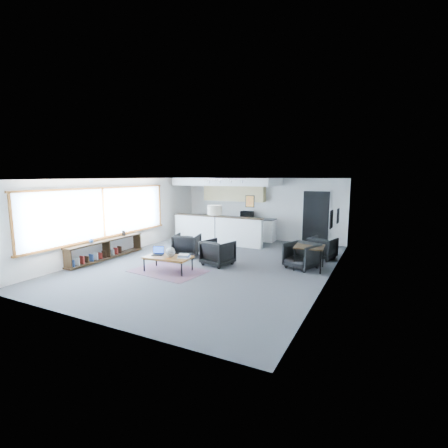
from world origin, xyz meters
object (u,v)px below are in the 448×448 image
at_px(coffee_table, 168,258).
at_px(armchair_left, 187,244).
at_px(ceramic_pot, 171,252).
at_px(floor_lamp, 215,212).
at_px(dining_chair_near, 302,256).
at_px(microwave, 247,214).
at_px(dining_chair_far, 323,249).
at_px(armchair_right, 218,251).
at_px(dining_table, 309,248).
at_px(laptop, 158,252).
at_px(book_stack, 184,256).

relative_size(coffee_table, armchair_left, 1.64).
bearing_deg(coffee_table, ceramic_pot, 12.41).
xyz_separation_m(coffee_table, floor_lamp, (0.26, 2.32, 1.09)).
xyz_separation_m(dining_chair_near, microwave, (-3.15, 3.37, 0.74)).
height_order(dining_chair_far, microwave, microwave).
relative_size(coffee_table, floor_lamp, 0.80).
distance_m(ceramic_pot, dining_chair_near, 3.80).
bearing_deg(armchair_right, ceramic_pot, 66.31).
bearing_deg(dining_table, laptop, -153.60).
xyz_separation_m(armchair_right, microwave, (-0.79, 4.13, 0.68)).
height_order(armchair_right, microwave, microwave).
height_order(armchair_left, dining_chair_near, armchair_left).
distance_m(coffee_table, laptop, 0.42).
relative_size(ceramic_pot, armchair_right, 0.32).
bearing_deg(coffee_table, armchair_left, 101.29).
distance_m(book_stack, microwave, 5.33).
relative_size(dining_chair_near, microwave, 1.42).
xyz_separation_m(laptop, dining_chair_far, (4.06, 3.36, -0.16)).
xyz_separation_m(laptop, book_stack, (0.89, 0.01, -0.02)).
bearing_deg(coffee_table, dining_table, 25.23).
height_order(dining_table, dining_chair_far, dining_table).
height_order(armchair_right, dining_table, armchair_right).
height_order(coffee_table, ceramic_pot, ceramic_pot).
bearing_deg(ceramic_pot, armchair_left, 108.38).
bearing_deg(floor_lamp, dining_table, -5.29).
bearing_deg(floor_lamp, book_stack, -84.20).
xyz_separation_m(book_stack, dining_table, (3.04, 1.94, 0.15)).
bearing_deg(floor_lamp, ceramic_pot, -94.57).
bearing_deg(dining_chair_near, floor_lamp, -164.41).
height_order(armchair_right, floor_lamp, floor_lamp).
distance_m(dining_chair_far, microwave, 4.07).
height_order(laptop, armchair_left, armchair_left).
distance_m(laptop, dining_table, 4.38).
relative_size(book_stack, microwave, 0.80).
bearing_deg(laptop, microwave, 59.42).
height_order(book_stack, floor_lamp, floor_lamp).
relative_size(ceramic_pot, microwave, 0.53).
bearing_deg(ceramic_pot, microwave, 89.05).
distance_m(coffee_table, book_stack, 0.50).
relative_size(coffee_table, dining_table, 1.55).
distance_m(armchair_right, dining_chair_near, 2.49).
relative_size(armchair_left, dining_chair_near, 1.16).
bearing_deg(dining_chair_far, laptop, 54.06).
bearing_deg(dining_table, microwave, 135.15).
xyz_separation_m(ceramic_pot, book_stack, (0.41, 0.05, -0.09)).
height_order(dining_table, microwave, microwave).
bearing_deg(book_stack, coffee_table, -170.94).
height_order(book_stack, dining_chair_far, dining_chair_far).
relative_size(ceramic_pot, book_stack, 0.67).
bearing_deg(floor_lamp, coffee_table, -96.37).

